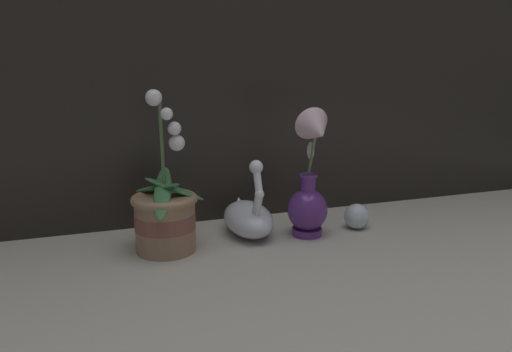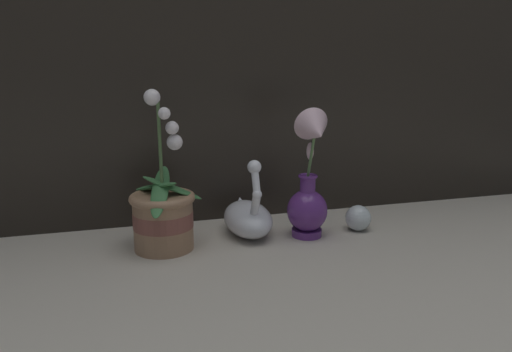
# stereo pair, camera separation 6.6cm
# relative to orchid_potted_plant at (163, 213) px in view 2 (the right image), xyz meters

# --- Properties ---
(ground_plane) EXTENTS (2.80, 2.80, 0.00)m
(ground_plane) POSITION_rel_orchid_potted_plant_xyz_m (0.25, -0.08, -0.09)
(ground_plane) COLOR #BCB2A3
(orchid_potted_plant) EXTENTS (0.17, 0.20, 0.38)m
(orchid_potted_plant) POSITION_rel_orchid_potted_plant_xyz_m (0.00, 0.00, 0.00)
(orchid_potted_plant) COLOR #9E7556
(orchid_potted_plant) RESTS_ON ground_plane
(swan_figurine) EXTENTS (0.12, 0.21, 0.21)m
(swan_figurine) POSITION_rel_orchid_potted_plant_xyz_m (0.22, 0.04, -0.04)
(swan_figurine) COLOR white
(swan_figurine) RESTS_ON ground_plane
(blue_vase) EXTENTS (0.10, 0.14, 0.33)m
(blue_vase) POSITION_rel_orchid_potted_plant_xyz_m (0.36, -0.02, 0.04)
(blue_vase) COLOR #602D7F
(blue_vase) RESTS_ON ground_plane
(glass_sphere) EXTENTS (0.07, 0.07, 0.07)m
(glass_sphere) POSITION_rel_orchid_potted_plant_xyz_m (0.50, -0.01, -0.05)
(glass_sphere) COLOR silver
(glass_sphere) RESTS_ON ground_plane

